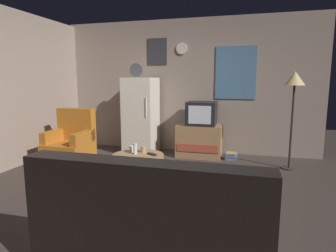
% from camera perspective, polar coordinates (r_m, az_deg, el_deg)
% --- Properties ---
extents(ground_plane, '(12.00, 12.00, 0.00)m').
position_cam_1_polar(ground_plane, '(3.79, -4.35, -13.35)').
color(ground_plane, '#3D332D').
extents(wall_with_art, '(5.20, 0.12, 2.65)m').
position_cam_1_polar(wall_with_art, '(5.87, 3.77, 7.92)').
color(wall_with_art, gray).
rests_on(wall_with_art, ground_plane).
extents(fridge, '(0.60, 0.62, 1.77)m').
position_cam_1_polar(fridge, '(5.70, -5.44, 2.08)').
color(fridge, silver).
rests_on(fridge, ground_plane).
extents(tv_stand, '(0.84, 0.53, 0.61)m').
position_cam_1_polar(tv_stand, '(5.51, 6.29, -2.92)').
color(tv_stand, '#9E754C').
rests_on(tv_stand, ground_plane).
extents(crt_tv, '(0.54, 0.51, 0.44)m').
position_cam_1_polar(crt_tv, '(5.42, 6.75, 2.52)').
color(crt_tv, black).
rests_on(crt_tv, tv_stand).
extents(standing_lamp, '(0.32, 0.32, 1.59)m').
position_cam_1_polar(standing_lamp, '(4.98, 23.92, 7.30)').
color(standing_lamp, '#332D28').
rests_on(standing_lamp, ground_plane).
extents(coffee_table, '(0.72, 0.72, 0.43)m').
position_cam_1_polar(coffee_table, '(4.03, -5.98, -8.71)').
color(coffee_table, '#9E754C').
rests_on(coffee_table, ground_plane).
extents(wine_glass, '(0.05, 0.05, 0.15)m').
position_cam_1_polar(wine_glass, '(4.00, -6.58, -4.54)').
color(wine_glass, silver).
rests_on(wine_glass, coffee_table).
extents(mug_ceramic_white, '(0.08, 0.08, 0.09)m').
position_cam_1_polar(mug_ceramic_white, '(4.14, -7.21, -4.53)').
color(mug_ceramic_white, silver).
rests_on(mug_ceramic_white, coffee_table).
extents(mug_ceramic_tan, '(0.08, 0.08, 0.09)m').
position_cam_1_polar(mug_ceramic_tan, '(4.09, -4.94, -4.66)').
color(mug_ceramic_tan, tan).
rests_on(mug_ceramic_tan, coffee_table).
extents(remote_control, '(0.15, 0.11, 0.02)m').
position_cam_1_polar(remote_control, '(3.95, -3.24, -5.62)').
color(remote_control, black).
rests_on(remote_control, coffee_table).
extents(armchair, '(0.68, 0.68, 0.96)m').
position_cam_1_polar(armchair, '(5.21, -18.86, -3.69)').
color(armchair, '#B2661E').
rests_on(armchair, ground_plane).
extents(couch, '(1.70, 0.80, 0.92)m').
position_cam_1_polar(couch, '(2.32, -2.90, -20.15)').
color(couch, black).
rests_on(couch, ground_plane).
extents(book_stack, '(0.21, 0.17, 0.14)m').
position_cam_1_polar(book_stack, '(5.42, 12.49, -5.88)').
color(book_stack, '#41B8BB').
rests_on(book_stack, ground_plane).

